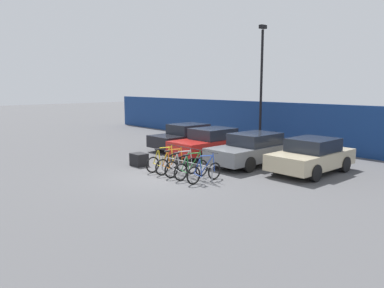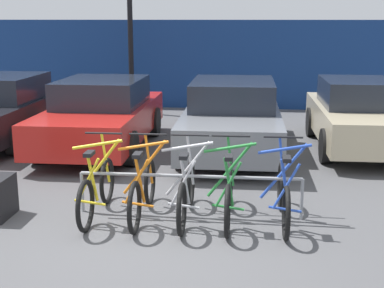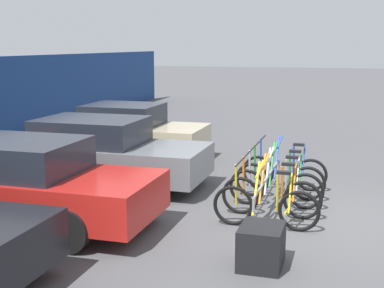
# 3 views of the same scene
# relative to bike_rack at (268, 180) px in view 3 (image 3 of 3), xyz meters

# --- Properties ---
(ground_plane) EXTENTS (120.00, 120.00, 0.00)m
(ground_plane) POSITION_rel_bike_rack_xyz_m (-0.41, -0.68, -0.48)
(ground_plane) COLOR #4C4C4F
(bike_rack) EXTENTS (2.99, 0.04, 0.57)m
(bike_rack) POSITION_rel_bike_rack_xyz_m (0.00, 0.00, 0.00)
(bike_rack) COLOR gray
(bike_rack) RESTS_ON ground
(bicycle_yellow) EXTENTS (0.68, 1.71, 1.05)m
(bicycle_yellow) POSITION_rel_bike_rack_xyz_m (-1.22, -0.15, -0.10)
(bicycle_yellow) COLOR black
(bicycle_yellow) RESTS_ON ground
(bicycle_orange) EXTENTS (0.68, 1.71, 1.05)m
(bicycle_orange) POSITION_rel_bike_rack_xyz_m (-0.61, -0.15, -0.10)
(bicycle_orange) COLOR black
(bicycle_orange) RESTS_ON ground
(bicycle_silver) EXTENTS (0.68, 1.71, 1.05)m
(bicycle_silver) POSITION_rel_bike_rack_xyz_m (-0.03, -0.15, -0.10)
(bicycle_silver) COLOR black
(bicycle_silver) RESTS_ON ground
(bicycle_green) EXTENTS (0.68, 1.71, 1.05)m
(bicycle_green) POSITION_rel_bike_rack_xyz_m (0.53, -0.15, -0.10)
(bicycle_green) COLOR black
(bicycle_green) RESTS_ON ground
(bicycle_blue) EXTENTS (0.68, 1.71, 1.05)m
(bicycle_blue) POSITION_rel_bike_rack_xyz_m (1.22, -0.15, -0.10)
(bicycle_blue) COLOR black
(bicycle_blue) RESTS_ON ground
(car_red) EXTENTS (1.91, 4.33, 1.40)m
(car_red) POSITION_rel_bike_rack_xyz_m (-2.17, 3.62, 0.22)
(car_red) COLOR red
(car_red) RESTS_ON ground
(car_grey) EXTENTS (1.91, 4.55, 1.40)m
(car_grey) POSITION_rel_bike_rack_xyz_m (0.46, 3.64, 0.22)
(car_grey) COLOR slate
(car_grey) RESTS_ON ground
(car_beige) EXTENTS (1.91, 3.97, 1.40)m
(car_beige) POSITION_rel_bike_rack_xyz_m (3.05, 4.08, 0.21)
(car_beige) COLOR #C1B28E
(car_beige) RESTS_ON ground
(cargo_crate) EXTENTS (0.70, 0.56, 0.55)m
(cargo_crate) POSITION_rel_bike_rack_xyz_m (-2.71, -0.33, -0.20)
(cargo_crate) COLOR black
(cargo_crate) RESTS_ON ground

